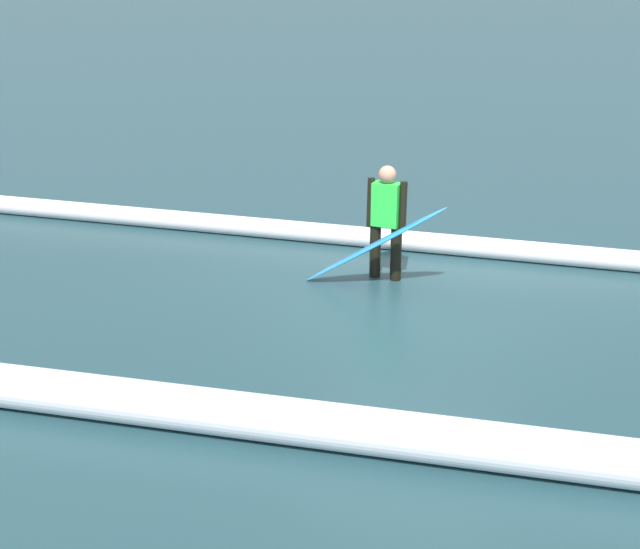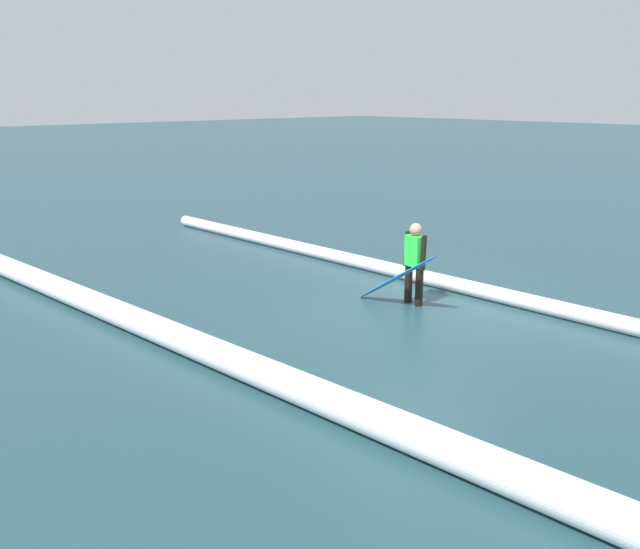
# 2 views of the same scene
# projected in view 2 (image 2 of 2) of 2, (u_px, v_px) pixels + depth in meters

# --- Properties ---
(ground_plane) EXTENTS (151.06, 151.06, 0.00)m
(ground_plane) POSITION_uv_depth(u_px,v_px,m) (418.00, 314.00, 11.86)
(ground_plane) COLOR #22434A
(surfer) EXTENTS (0.52, 0.24, 1.45)m
(surfer) POSITION_uv_depth(u_px,v_px,m) (415.00, 259.00, 12.23)
(surfer) COLOR black
(surfer) RESTS_ON ground_plane
(surfboard) EXTENTS (1.76, 0.32, 1.13)m
(surfboard) POSITION_uv_depth(u_px,v_px,m) (398.00, 277.00, 12.09)
(surfboard) COLOR #268CE5
(surfboard) RESTS_ON ground_plane
(wave_crest_foreground) EXTENTS (20.10, 0.54, 0.28)m
(wave_crest_foreground) POSITION_uv_depth(u_px,v_px,m) (489.00, 292.00, 12.63)
(wave_crest_foreground) COLOR white
(wave_crest_foreground) RESTS_ON ground_plane
(wave_crest_midground) EXTENTS (20.11, 1.54, 0.40)m
(wave_crest_midground) POSITION_uv_depth(u_px,v_px,m) (251.00, 368.00, 8.99)
(wave_crest_midground) COLOR white
(wave_crest_midground) RESTS_ON ground_plane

